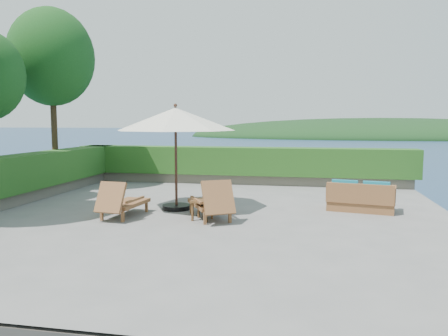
% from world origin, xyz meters
% --- Properties ---
extents(ground, '(12.00, 12.00, 0.00)m').
position_xyz_m(ground, '(0.00, 0.00, 0.00)').
color(ground, gray).
rests_on(ground, ground).
extents(foundation, '(12.00, 12.00, 3.00)m').
position_xyz_m(foundation, '(0.00, 0.00, -1.55)').
color(foundation, '#4F473F').
rests_on(foundation, ocean).
extents(ocean, '(600.00, 600.00, 0.00)m').
position_xyz_m(ocean, '(0.00, 0.00, -3.00)').
color(ocean, navy).
rests_on(ocean, ground).
extents(offshore_island, '(126.00, 57.60, 12.60)m').
position_xyz_m(offshore_island, '(25.00, 140.00, -3.00)').
color(offshore_island, black).
rests_on(offshore_island, ocean).
extents(planter_wall_far, '(12.00, 0.60, 0.36)m').
position_xyz_m(planter_wall_far, '(0.00, 5.60, 0.18)').
color(planter_wall_far, '#676153').
rests_on(planter_wall_far, ground).
extents(planter_wall_left, '(0.60, 12.00, 0.36)m').
position_xyz_m(planter_wall_left, '(-5.60, 0.00, 0.18)').
color(planter_wall_left, '#676153').
rests_on(planter_wall_left, ground).
extents(hedge_far, '(12.40, 0.90, 1.00)m').
position_xyz_m(hedge_far, '(0.00, 5.60, 0.85)').
color(hedge_far, '#1A4714').
rests_on(hedge_far, planter_wall_far).
extents(hedge_left, '(0.90, 12.40, 1.00)m').
position_xyz_m(hedge_left, '(-5.60, 0.00, 0.85)').
color(hedge_left, '#1A4714').
rests_on(hedge_left, planter_wall_left).
extents(tree_far, '(2.80, 2.80, 6.03)m').
position_xyz_m(tree_far, '(-6.00, 3.20, 4.40)').
color(tree_far, '#412F19').
rests_on(tree_far, ground).
extents(patio_umbrella, '(3.39, 3.39, 2.76)m').
position_xyz_m(patio_umbrella, '(-0.94, 0.63, 2.33)').
color(patio_umbrella, black).
rests_on(patio_umbrella, ground).
extents(lounge_left, '(0.82, 1.65, 0.92)m').
position_xyz_m(lounge_left, '(-1.94, -0.55, 0.38)').
color(lounge_left, brown).
rests_on(lounge_left, ground).
extents(lounge_right, '(1.44, 1.83, 0.98)m').
position_xyz_m(lounge_right, '(0.22, -0.34, 0.41)').
color(lounge_right, brown).
rests_on(lounge_right, ground).
extents(side_table, '(0.52, 0.52, 0.48)m').
position_xyz_m(side_table, '(0.02, -0.45, 0.39)').
color(side_table, brown).
rests_on(side_table, ground).
extents(wicker_loveseat, '(1.80, 1.16, 0.82)m').
position_xyz_m(wicker_loveseat, '(3.79, 1.31, 0.32)').
color(wicker_loveseat, brown).
rests_on(wicker_loveseat, ground).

